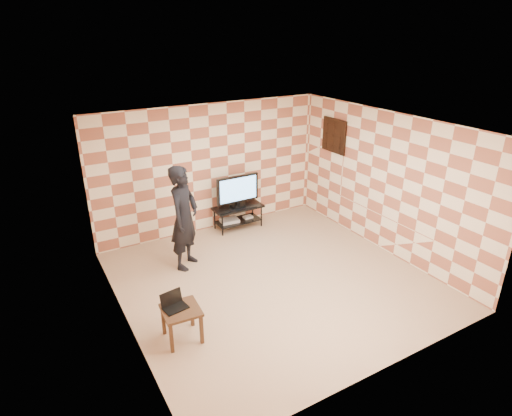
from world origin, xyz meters
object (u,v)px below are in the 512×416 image
(tv, at_px, (238,190))
(side_table, at_px, (181,314))
(tv_stand, at_px, (238,212))
(person, at_px, (184,218))

(tv, distance_m, side_table, 3.73)
(tv_stand, distance_m, tv, 0.52)
(side_table, distance_m, person, 2.12)
(tv, bearing_deg, tv_stand, 89.85)
(tv_stand, distance_m, side_table, 3.70)
(tv_stand, height_order, tv, tv)
(person, bearing_deg, tv_stand, -11.36)
(tv_stand, distance_m, person, 1.93)
(tv_stand, xyz_separation_m, side_table, (-2.38, -2.83, 0.04))
(tv, bearing_deg, person, -148.92)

